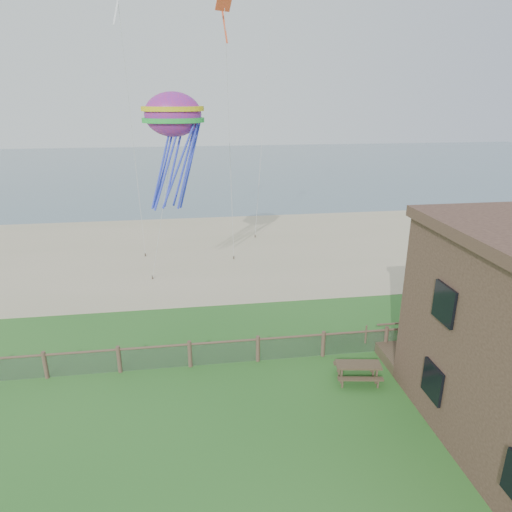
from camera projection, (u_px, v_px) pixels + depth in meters
name	position (u px, v px, depth m)	size (l,w,h in m)	color
ground	(285.00, 461.00, 14.88)	(160.00, 160.00, 0.00)	#276221
sand_beach	(228.00, 249.00, 35.42)	(72.00, 20.00, 0.02)	tan
ocean	(205.00, 167.00, 76.50)	(160.00, 68.00, 0.02)	slate
chainlink_fence	(258.00, 350.00, 20.30)	(36.20, 0.20, 1.25)	brown
picnic_table	(358.00, 372.00, 19.01)	(1.85, 1.40, 0.78)	brown
octopus_kite	(175.00, 148.00, 24.25)	(3.24, 2.29, 6.68)	#FF282F
kite_red	(225.00, 11.00, 24.31)	(1.13, 0.70, 2.21)	#EA5129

